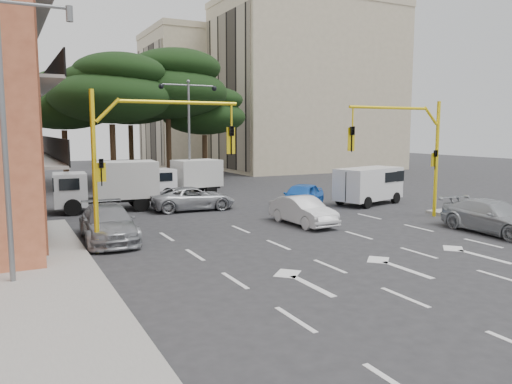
{
  "coord_description": "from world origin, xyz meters",
  "views": [
    {
      "loc": [
        -11.59,
        -16.86,
        4.56
      ],
      "look_at": [
        -0.9,
        4.1,
        1.6
      ],
      "focal_mm": 35.0,
      "sensor_mm": 36.0,
      "label": 1
    }
  ],
  "objects_px": {
    "car_silver_parked": "(494,217)",
    "box_truck_b": "(185,178)",
    "signal_mast_left": "(143,147)",
    "box_truck_a": "(107,186)",
    "street_lamp_center": "(189,117)",
    "van_white": "(369,186)",
    "street_lamp_left": "(12,124)",
    "car_blue_compact": "(301,197)",
    "signal_mast_right": "(411,143)",
    "car_silver_wagon": "(108,223)",
    "car_silver_cross_a": "(193,198)",
    "car_white_hatch": "(303,211)"
  },
  "relations": [
    {
      "from": "car_silver_parked",
      "to": "box_truck_b",
      "type": "height_order",
      "value": "box_truck_b"
    },
    {
      "from": "signal_mast_left",
      "to": "box_truck_a",
      "type": "height_order",
      "value": "signal_mast_left"
    },
    {
      "from": "street_lamp_center",
      "to": "van_white",
      "type": "bearing_deg",
      "value": -47.23
    },
    {
      "from": "box_truck_a",
      "to": "street_lamp_left",
      "type": "bearing_deg",
      "value": 163.51
    },
    {
      "from": "car_blue_compact",
      "to": "box_truck_b",
      "type": "distance_m",
      "value": 9.36
    },
    {
      "from": "street_lamp_center",
      "to": "box_truck_a",
      "type": "xyz_separation_m",
      "value": [
        -6.4,
        -4.31,
        -4.04
      ]
    },
    {
      "from": "signal_mast_right",
      "to": "box_truck_b",
      "type": "xyz_separation_m",
      "value": [
        -7.33,
        13.51,
        -2.64
      ]
    },
    {
      "from": "car_silver_wagon",
      "to": "box_truck_a",
      "type": "bearing_deg",
      "value": 83.03
    },
    {
      "from": "car_silver_cross_a",
      "to": "street_lamp_left",
      "type": "bearing_deg",
      "value": 143.61
    },
    {
      "from": "signal_mast_left",
      "to": "box_truck_a",
      "type": "bearing_deg",
      "value": 87.61
    },
    {
      "from": "car_white_hatch",
      "to": "car_silver_wagon",
      "type": "distance_m",
      "value": 9.05
    },
    {
      "from": "car_white_hatch",
      "to": "van_white",
      "type": "bearing_deg",
      "value": 25.81
    },
    {
      "from": "street_lamp_left",
      "to": "van_white",
      "type": "relative_size",
      "value": 1.75
    },
    {
      "from": "car_blue_compact",
      "to": "car_silver_cross_a",
      "type": "relative_size",
      "value": 0.92
    },
    {
      "from": "street_lamp_center",
      "to": "car_silver_wagon",
      "type": "height_order",
      "value": "street_lamp_center"
    },
    {
      "from": "signal_mast_left",
      "to": "car_silver_wagon",
      "type": "height_order",
      "value": "signal_mast_left"
    },
    {
      "from": "signal_mast_right",
      "to": "car_silver_wagon",
      "type": "relative_size",
      "value": 1.19
    },
    {
      "from": "street_lamp_left",
      "to": "car_silver_parked",
      "type": "relative_size",
      "value": 1.61
    },
    {
      "from": "car_silver_cross_a",
      "to": "box_truck_b",
      "type": "bearing_deg",
      "value": -10.11
    },
    {
      "from": "signal_mast_left",
      "to": "car_silver_wagon",
      "type": "relative_size",
      "value": 1.19
    },
    {
      "from": "car_silver_wagon",
      "to": "car_silver_parked",
      "type": "height_order",
      "value": "car_silver_wagon"
    },
    {
      "from": "car_silver_cross_a",
      "to": "car_silver_parked",
      "type": "bearing_deg",
      "value": -137.3
    },
    {
      "from": "car_white_hatch",
      "to": "car_silver_wagon",
      "type": "bearing_deg",
      "value": 173.41
    },
    {
      "from": "car_white_hatch",
      "to": "car_silver_wagon",
      "type": "relative_size",
      "value": 0.81
    },
    {
      "from": "car_blue_compact",
      "to": "car_silver_parked",
      "type": "distance_m",
      "value": 10.26
    },
    {
      "from": "street_lamp_left",
      "to": "signal_mast_right",
      "type": "bearing_deg",
      "value": 9.39
    },
    {
      "from": "car_white_hatch",
      "to": "car_silver_cross_a",
      "type": "bearing_deg",
      "value": 113.33
    },
    {
      "from": "street_lamp_left",
      "to": "car_blue_compact",
      "type": "distance_m",
      "value": 17.33
    },
    {
      "from": "car_silver_cross_a",
      "to": "box_truck_a",
      "type": "height_order",
      "value": "box_truck_a"
    },
    {
      "from": "car_white_hatch",
      "to": "box_truck_a",
      "type": "xyz_separation_m",
      "value": [
        -7.57,
        8.51,
        0.72
      ]
    },
    {
      "from": "street_lamp_left",
      "to": "street_lamp_center",
      "type": "relative_size",
      "value": 1.03
    },
    {
      "from": "street_lamp_center",
      "to": "car_silver_cross_a",
      "type": "relative_size",
      "value": 1.63
    },
    {
      "from": "box_truck_a",
      "to": "car_silver_wagon",
      "type": "bearing_deg",
      "value": 174.12
    },
    {
      "from": "street_lamp_left",
      "to": "car_silver_parked",
      "type": "height_order",
      "value": "street_lamp_left"
    },
    {
      "from": "signal_mast_left",
      "to": "street_lamp_left",
      "type": "xyz_separation_m",
      "value": [
        -4.49,
        -2.99,
        0.84
      ]
    },
    {
      "from": "car_silver_cross_a",
      "to": "car_white_hatch",
      "type": "bearing_deg",
      "value": -150.02
    },
    {
      "from": "van_white",
      "to": "box_truck_b",
      "type": "distance_m",
      "value": 12.27
    },
    {
      "from": "street_lamp_center",
      "to": "car_white_hatch",
      "type": "height_order",
      "value": "street_lamp_center"
    },
    {
      "from": "street_lamp_left",
      "to": "car_silver_wagon",
      "type": "relative_size",
      "value": 1.59
    },
    {
      "from": "street_lamp_left",
      "to": "car_white_hatch",
      "type": "distance_m",
      "value": 13.76
    },
    {
      "from": "car_silver_cross_a",
      "to": "box_truck_a",
      "type": "bearing_deg",
      "value": 71.01
    },
    {
      "from": "car_silver_wagon",
      "to": "car_silver_cross_a",
      "type": "xyz_separation_m",
      "value": [
        5.85,
        5.94,
        -0.07
      ]
    },
    {
      "from": "signal_mast_left",
      "to": "car_silver_parked",
      "type": "height_order",
      "value": "signal_mast_left"
    },
    {
      "from": "car_blue_compact",
      "to": "box_truck_b",
      "type": "xyz_separation_m",
      "value": [
        -4.05,
        8.42,
        0.49
      ]
    },
    {
      "from": "car_silver_wagon",
      "to": "van_white",
      "type": "bearing_deg",
      "value": 14.51
    },
    {
      "from": "van_white",
      "to": "box_truck_a",
      "type": "relative_size",
      "value": 0.81
    },
    {
      "from": "box_truck_b",
      "to": "car_blue_compact",
      "type": "bearing_deg",
      "value": -161.21
    },
    {
      "from": "street_lamp_left",
      "to": "box_truck_b",
      "type": "distance_m",
      "value": 20.0
    },
    {
      "from": "signal_mast_right",
      "to": "street_lamp_left",
      "type": "bearing_deg",
      "value": -170.61
    },
    {
      "from": "signal_mast_left",
      "to": "van_white",
      "type": "xyz_separation_m",
      "value": [
        15.13,
        5.01,
        -2.74
      ]
    }
  ]
}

